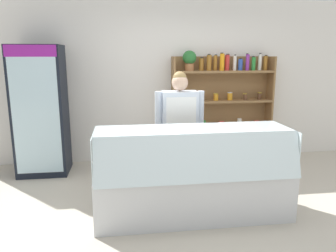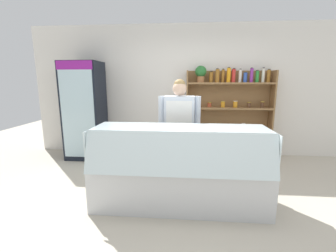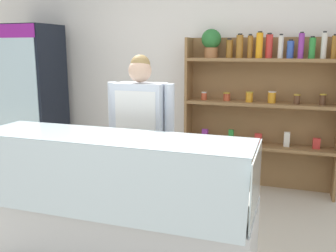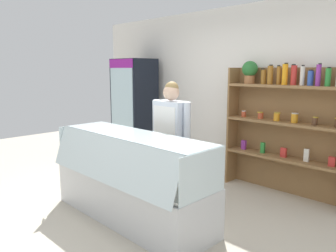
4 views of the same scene
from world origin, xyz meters
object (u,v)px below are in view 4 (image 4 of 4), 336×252
at_px(deli_display_case, 131,192).
at_px(shop_clerk, 171,132).
at_px(shelving_unit, 285,120).
at_px(drinks_fridge, 134,110).

height_order(deli_display_case, shop_clerk, shop_clerk).
xyz_separation_m(shelving_unit, deli_display_case, (-0.89, -1.99, -0.74)).
distance_m(drinks_fridge, deli_display_case, 2.67).
bearing_deg(shop_clerk, drinks_fridge, 153.38).
height_order(shelving_unit, shop_clerk, shelving_unit).
xyz_separation_m(drinks_fridge, shop_clerk, (1.94, -0.97, -0.03)).
height_order(shelving_unit, deli_display_case, shelving_unit).
xyz_separation_m(shelving_unit, shop_clerk, (-0.92, -1.29, -0.11)).
bearing_deg(drinks_fridge, shelving_unit, 6.33).
relative_size(drinks_fridge, shop_clerk, 1.22).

